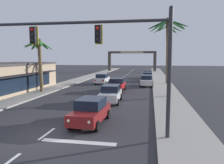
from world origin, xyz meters
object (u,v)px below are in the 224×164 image
object	(u,v)px
sedan_oncoming_far	(102,79)
sedan_parked_nearest_kerb	(147,80)
sedan_lead_at_stop_bar	(91,111)
palm_left_second	(40,55)
palm_right_second	(168,41)
palm_right_third	(167,41)
sedan_fifth_in_queue	(117,85)
sedan_third_in_queue	(111,93)
traffic_signal_mast	(100,45)
sedan_parked_far_kerb	(148,74)
town_gateway_arch	(132,58)
sedan_parked_mid_kerb	(147,77)

from	to	relation	value
sedan_oncoming_far	sedan_parked_nearest_kerb	distance (m)	7.52
sedan_lead_at_stop_bar	palm_left_second	bearing A→B (deg)	130.23
sedan_lead_at_stop_bar	palm_left_second	distance (m)	15.31
palm_right_second	palm_right_third	xyz separation A→B (m)	(0.83, 12.30, 0.85)
sedan_fifth_in_queue	palm_right_second	world-z (taller)	palm_right_second
palm_left_second	sedan_third_in_queue	bearing A→B (deg)	-23.53
sedan_lead_at_stop_bar	sedan_third_in_queue	size ratio (longest dim) A/B	1.00
traffic_signal_mast	sedan_parked_nearest_kerb	world-z (taller)	traffic_signal_mast
palm_right_second	sedan_third_in_queue	bearing A→B (deg)	-146.63
sedan_parked_far_kerb	town_gateway_arch	xyz separation A→B (m)	(-5.33, 22.42, 3.32)
traffic_signal_mast	sedan_fifth_in_queue	distance (m)	16.97
sedan_parked_far_kerb	town_gateway_arch	distance (m)	23.29
palm_right_second	sedan_parked_mid_kerb	bearing A→B (deg)	98.05
sedan_parked_mid_kerb	palm_left_second	size ratio (longest dim) A/B	0.67
sedan_third_in_queue	sedan_oncoming_far	size ratio (longest dim) A/B	1.00
traffic_signal_mast	sedan_parked_nearest_kerb	xyz separation A→B (m)	(2.18, 22.21, -4.17)
palm_left_second	palm_right_second	xyz separation A→B (m)	(15.25, -0.51, 1.51)
sedan_parked_far_kerb	palm_left_second	distance (m)	25.79
palm_left_second	sedan_fifth_in_queue	bearing A→B (deg)	17.59
palm_right_second	sedan_oncoming_far	bearing A→B (deg)	131.78
traffic_signal_mast	palm_right_second	size ratio (longest dim) A/B	1.36
traffic_signal_mast	sedan_lead_at_stop_bar	size ratio (longest dim) A/B	2.60
sedan_third_in_queue	sedan_oncoming_far	distance (m)	15.09
sedan_fifth_in_queue	palm_left_second	world-z (taller)	palm_left_second
traffic_signal_mast	sedan_parked_far_kerb	world-z (taller)	traffic_signal_mast
palm_left_second	palm_right_third	distance (m)	20.07
sedan_parked_mid_kerb	sedan_parked_nearest_kerb	bearing A→B (deg)	-90.21
palm_left_second	palm_right_second	bearing A→B (deg)	-1.93
sedan_oncoming_far	palm_right_second	size ratio (longest dim) A/B	0.52
sedan_oncoming_far	sedan_parked_mid_kerb	distance (m)	9.18
palm_left_second	palm_right_second	size ratio (longest dim) A/B	0.78
sedan_parked_mid_kerb	sedan_fifth_in_queue	bearing A→B (deg)	-106.21
sedan_oncoming_far	palm_right_third	size ratio (longest dim) A/B	0.46
sedan_third_in_queue	palm_left_second	world-z (taller)	palm_left_second
sedan_third_in_queue	palm_right_third	world-z (taller)	palm_right_third
sedan_parked_mid_kerb	palm_left_second	bearing A→B (deg)	-129.37
sedan_parked_nearest_kerb	town_gateway_arch	world-z (taller)	town_gateway_arch
traffic_signal_mast	palm_right_second	xyz separation A→B (m)	(4.51, 12.95, 1.14)
sedan_lead_at_stop_bar	sedan_parked_far_kerb	distance (m)	33.46
palm_right_third	palm_right_second	bearing A→B (deg)	-93.84
sedan_parked_far_kerb	palm_left_second	world-z (taller)	palm_left_second
sedan_parked_nearest_kerb	palm_right_second	xyz separation A→B (m)	(2.33, -9.26, 5.31)
sedan_parked_nearest_kerb	town_gateway_arch	size ratio (longest dim) A/B	0.29
sedan_oncoming_far	sedan_parked_mid_kerb	size ratio (longest dim) A/B	0.99
traffic_signal_mast	sedan_oncoming_far	xyz separation A→B (m)	(-5.17, 23.79, -4.17)
traffic_signal_mast	sedan_lead_at_stop_bar	world-z (taller)	traffic_signal_mast
sedan_lead_at_stop_bar	sedan_parked_nearest_kerb	xyz separation A→B (m)	(3.34, 20.07, 0.00)
sedan_parked_far_kerb	sedan_parked_mid_kerb	bearing A→B (deg)	-90.16
sedan_third_in_queue	sedan_fifth_in_queue	distance (m)	7.14
sedan_parked_mid_kerb	palm_right_third	world-z (taller)	palm_right_third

